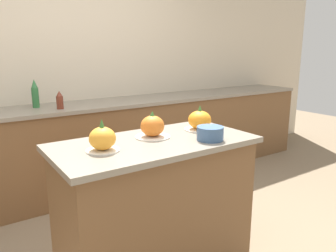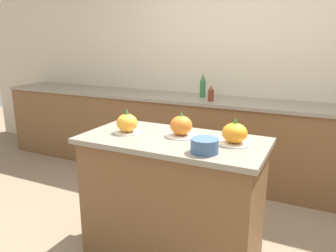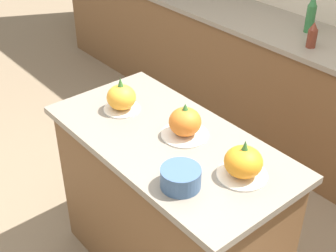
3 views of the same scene
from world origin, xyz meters
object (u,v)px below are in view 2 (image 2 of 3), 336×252
object	(u,v)px
pumpkin_cake_center	(181,127)
mixing_bowl	(205,146)
pumpkin_cake_right	(235,134)
bottle_tall	(203,86)
bottle_short	(211,94)
pumpkin_cake_left	(127,124)

from	to	relation	value
pumpkin_cake_center	mixing_bowl	xyz separation A→B (m)	(0.26, -0.25, -0.02)
pumpkin_cake_right	pumpkin_cake_center	bearing A→B (deg)	177.84
pumpkin_cake_center	bottle_tall	size ratio (longest dim) A/B	0.85
pumpkin_cake_center	bottle_tall	xyz separation A→B (m)	(-0.38, 1.46, 0.08)
pumpkin_cake_right	mixing_bowl	bearing A→B (deg)	-115.36
bottle_tall	bottle_short	xyz separation A→B (m)	(0.16, -0.20, -0.05)
pumpkin_cake_left	mixing_bowl	world-z (taller)	pumpkin_cake_left
bottle_tall	bottle_short	size ratio (longest dim) A/B	1.58
mixing_bowl	bottle_short	bearing A→B (deg)	107.39
pumpkin_cake_right	mixing_bowl	distance (m)	0.26
pumpkin_cake_left	mixing_bowl	size ratio (longest dim) A/B	1.13
pumpkin_cake_left	bottle_tall	world-z (taller)	bottle_tall
pumpkin_cake_center	pumpkin_cake_right	xyz separation A→B (m)	(0.37, -0.01, -0.00)
pumpkin_cake_right	bottle_tall	size ratio (longest dim) A/B	0.81
pumpkin_cake_center	bottle_short	bearing A→B (deg)	99.62
pumpkin_cake_right	bottle_tall	distance (m)	1.65
pumpkin_cake_center	bottle_short	world-z (taller)	bottle_short
pumpkin_cake_right	bottle_tall	xyz separation A→B (m)	(-0.75, 1.47, 0.08)
pumpkin_cake_center	bottle_short	distance (m)	1.28
pumpkin_cake_left	bottle_short	size ratio (longest dim) A/B	1.12
bottle_short	pumpkin_cake_left	bearing A→B (deg)	-96.86
bottle_tall	mixing_bowl	bearing A→B (deg)	-69.58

